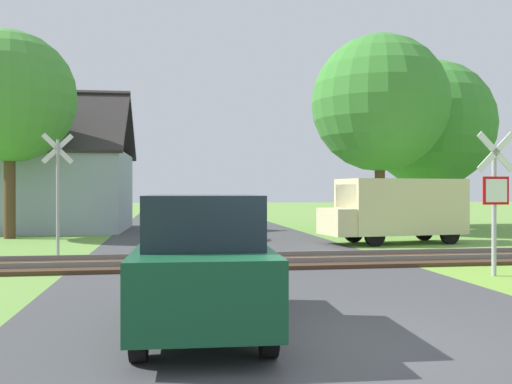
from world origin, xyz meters
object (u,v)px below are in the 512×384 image
object	(u,v)px
house	(44,187)
tree_right	(380,103)
tree_far	(431,124)
crossing_sign_far	(58,185)
parked_car	(202,262)
tree_left	(10,97)
stop_sign_near	(495,195)
mail_truck	(396,208)

from	to	relation	value
house	tree_right	world-z (taller)	tree_right
tree_right	tree_far	bearing A→B (deg)	41.51
crossing_sign_far	parked_car	xyz separation A→B (m)	(3.51, -9.25, -1.10)
crossing_sign_far	tree_left	distance (m)	7.69
stop_sign_near	parked_car	bearing A→B (deg)	28.85
crossing_sign_far	house	world-z (taller)	house
stop_sign_near	tree_left	size ratio (longest dim) A/B	0.39
stop_sign_near	mail_truck	world-z (taller)	stop_sign_near
house	parked_car	size ratio (longest dim) A/B	1.99
house	tree_far	bearing A→B (deg)	1.28
tree_right	parked_car	world-z (taller)	tree_right
crossing_sign_far	parked_car	distance (m)	9.96
crossing_sign_far	tree_far	xyz separation A→B (m)	(16.33, 10.50, 3.22)
crossing_sign_far	parked_car	size ratio (longest dim) A/B	0.85
tree_left	mail_truck	distance (m)	15.07
stop_sign_near	crossing_sign_far	xyz separation A→B (m)	(-9.99, 5.52, 0.25)
mail_truck	parked_car	bearing A→B (deg)	139.04
house	crossing_sign_far	bearing A→B (deg)	-74.61
tree_right	tree_far	distance (m)	5.53
tree_left	mail_truck	xyz separation A→B (m)	(13.84, -4.22, -4.19)
tree_left	tree_far	distance (m)	19.70
stop_sign_near	tree_right	bearing A→B (deg)	-101.20
house	stop_sign_near	bearing A→B (deg)	-50.36
tree_right	tree_far	size ratio (longest dim) A/B	1.02
tree_left	tree_far	xyz separation A→B (m)	(19.23, 4.26, -0.22)
stop_sign_near	house	world-z (taller)	house
stop_sign_near	crossing_sign_far	size ratio (longest dim) A/B	0.89
parked_car	crossing_sign_far	bearing A→B (deg)	113.09
tree_right	mail_truck	world-z (taller)	tree_right
tree_right	parked_car	distance (m)	18.89
house	tree_left	distance (m)	5.63
house	parked_car	distance (m)	20.88
stop_sign_near	tree_left	distance (m)	17.84
house	mail_truck	bearing A→B (deg)	-30.83
house	parked_car	xyz separation A→B (m)	(6.08, -19.94, -1.10)
house	tree_right	xyz separation A→B (m)	(14.77, -3.85, 3.63)
mail_truck	tree_right	bearing A→B (deg)	-22.23
house	tree_left	world-z (taller)	tree_left
tree_right	stop_sign_near	bearing A→B (deg)	-100.09
house	tree_right	distance (m)	15.69
tree_right	mail_truck	xyz separation A→B (m)	(-1.26, -4.82, -4.39)
crossing_sign_far	tree_far	distance (m)	19.68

